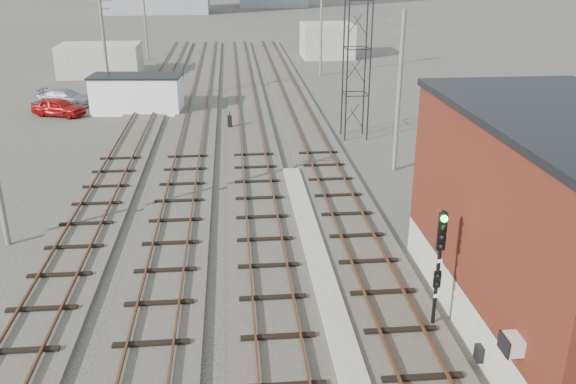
{
  "coord_description": "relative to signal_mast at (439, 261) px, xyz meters",
  "views": [
    {
      "loc": [
        -2.71,
        -4.62,
        11.61
      ],
      "look_at": [
        -0.46,
        19.45,
        2.2
      ],
      "focal_mm": 38.0,
      "sensor_mm": 36.0,
      "label": 1
    }
  ],
  "objects": [
    {
      "name": "shed_right",
      "position": [
        5.3,
        57.86,
        -0.52
      ],
      "size": [
        6.0,
        6.0,
        4.0
      ],
      "primitive_type": "cube",
      "color": "gray",
      "rests_on": "ground"
    },
    {
      "name": "lattice_tower",
      "position": [
        1.8,
        22.86,
        4.98
      ],
      "size": [
        1.6,
        1.6,
        15.0
      ],
      "color": "black",
      "rests_on": "ground"
    },
    {
      "name": "site_trailer",
      "position": [
        -13.8,
        31.37,
        -1.02
      ],
      "size": [
        7.27,
        3.64,
        2.96
      ],
      "rotation": [
        0.0,
        0.0,
        -0.08
      ],
      "color": "white",
      "rests_on": "ground"
    },
    {
      "name": "platform_curb",
      "position": [
        -3.2,
        1.86,
        -2.39
      ],
      "size": [
        0.9,
        28.0,
        0.26
      ],
      "primitive_type": "cube",
      "color": "gray",
      "rests_on": "ground"
    },
    {
      "name": "car_grey",
      "position": [
        -20.07,
        34.32,
        -1.84
      ],
      "size": [
        5.03,
        3.14,
        1.36
      ],
      "primitive_type": "imported",
      "rotation": [
        0.0,
        0.0,
        1.29
      ],
      "color": "gray",
      "rests_on": "ground"
    },
    {
      "name": "ground",
      "position": [
        -3.7,
        47.86,
        -2.52
      ],
      "size": [
        320.0,
        320.0,
        0.0
      ],
      "primitive_type": "plane",
      "color": "#282621",
      "rests_on": "ground"
    },
    {
      "name": "track_right",
      "position": [
        -1.2,
        26.86,
        -2.41
      ],
      "size": [
        3.2,
        90.0,
        0.39
      ],
      "color": "#332D28",
      "rests_on": "ground"
    },
    {
      "name": "track_mid_right",
      "position": [
        -5.2,
        26.86,
        -2.41
      ],
      "size": [
        3.2,
        90.0,
        0.39
      ],
      "color": "#332D28",
      "rests_on": "ground"
    },
    {
      "name": "utility_pole_left_c",
      "position": [
        -16.2,
        57.86,
        2.28
      ],
      "size": [
        1.8,
        0.24,
        9.0
      ],
      "color": "#595147",
      "rests_on": "ground"
    },
    {
      "name": "shed_left",
      "position": [
        -19.7,
        47.86,
        -0.92
      ],
      "size": [
        8.0,
        5.0,
        3.2
      ],
      "primitive_type": "cube",
      "color": "gray",
      "rests_on": "ground"
    },
    {
      "name": "track_left",
      "position": [
        -13.2,
        26.86,
        -2.41
      ],
      "size": [
        3.2,
        90.0,
        0.39
      ],
      "color": "#332D28",
      "rests_on": "ground"
    },
    {
      "name": "car_red",
      "position": [
        -19.77,
        30.8,
        -1.81
      ],
      "size": [
        4.49,
        3.11,
        1.42
      ],
      "primitive_type": "imported",
      "rotation": [
        0.0,
        0.0,
        1.19
      ],
      "color": "#980E0D",
      "rests_on": "ground"
    },
    {
      "name": "switch_stand",
      "position": [
        -6.62,
        25.58,
        -1.94
      ],
      "size": [
        0.32,
        0.32,
        1.22
      ],
      "rotation": [
        0.0,
        0.0,
        0.15
      ],
      "color": "black",
      "rests_on": "ground"
    },
    {
      "name": "utility_pole_right_a",
      "position": [
        2.8,
        15.86,
        2.28
      ],
      "size": [
        1.8,
        0.24,
        9.0
      ],
      "color": "#595147",
      "rests_on": "ground"
    },
    {
      "name": "utility_pole_left_b",
      "position": [
        -16.2,
        32.86,
        2.28
      ],
      "size": [
        1.8,
        0.24,
        9.0
      ],
      "color": "#595147",
      "rests_on": "ground"
    },
    {
      "name": "brick_building",
      "position": [
        3.8,
        -0.14,
        1.11
      ],
      "size": [
        6.54,
        12.2,
        7.22
      ],
      "color": "gray",
      "rests_on": "ground"
    },
    {
      "name": "track_mid_left",
      "position": [
        -9.2,
        26.86,
        -2.41
      ],
      "size": [
        3.2,
        90.0,
        0.39
      ],
      "color": "#332D28",
      "rests_on": "ground"
    },
    {
      "name": "signal_mast",
      "position": [
        0.0,
        0.0,
        0.0
      ],
      "size": [
        0.4,
        0.42,
        4.24
      ],
      "color": "gray",
      "rests_on": "ground"
    },
    {
      "name": "utility_pole_right_b",
      "position": [
        2.8,
        45.86,
        2.28
      ],
      "size": [
        1.8,
        0.24,
        9.0
      ],
      "color": "#595147",
      "rests_on": "ground"
    },
    {
      "name": "car_silver",
      "position": [
        -15.51,
        36.65,
        -1.91
      ],
      "size": [
        3.92,
        2.3,
        1.22
      ],
      "primitive_type": "imported",
      "rotation": [
        0.0,
        0.0,
        1.86
      ],
      "color": "#A7ABAF",
      "rests_on": "ground"
    }
  ]
}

